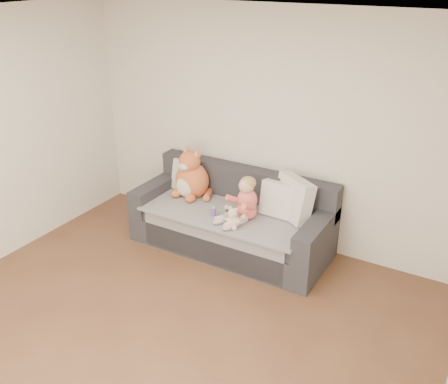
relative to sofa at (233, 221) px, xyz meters
The scene contains 10 objects.
room_shell 1.92m from the sofa, 83.27° to the right, with size 5.00×5.00×5.00m.
sofa is the anchor object (origin of this frame).
cushion_left 0.79m from the sofa, 169.71° to the left, with size 0.43×0.28×0.38m.
cushion_right_back 0.63m from the sofa, 11.61° to the left, with size 0.42×0.20×0.39m.
cushion_right_front 0.77m from the sofa, 12.51° to the left, with size 0.53×0.45×0.46m.
toddler 0.46m from the sofa, 34.89° to the right, with size 0.36×0.49×0.48m.
plush_cat 0.70m from the sofa, behind, with size 0.49×0.42×0.62m.
teddy_bear 0.51m from the sofa, 60.42° to the right, with size 0.19×0.14×0.24m.
plush_cow 0.42m from the sofa, 60.53° to the right, with size 0.14×0.20×0.17m.
sippy_cup 0.35m from the sofa, 111.84° to the right, with size 0.11×0.08×0.12m.
Camera 1 is at (2.22, -2.25, 2.96)m, focal length 40.00 mm.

